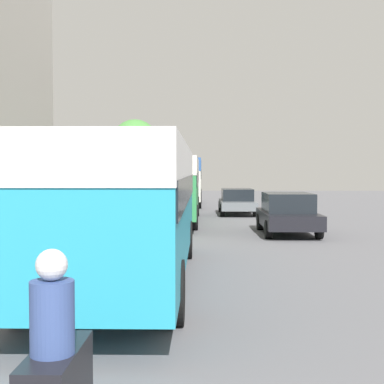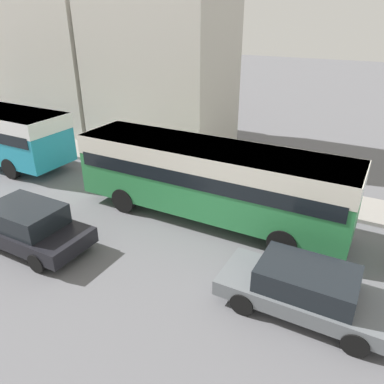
% 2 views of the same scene
% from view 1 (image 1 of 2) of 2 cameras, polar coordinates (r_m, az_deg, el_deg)
% --- Properties ---
extents(bus_lead, '(2.61, 10.01, 2.87)m').
position_cam_1_polar(bus_lead, '(11.27, -6.95, -0.16)').
color(bus_lead, teal).
rests_on(bus_lead, ground_plane).
extents(bus_following, '(2.52, 10.32, 2.90)m').
position_cam_1_polar(bus_following, '(24.24, -2.27, 1.23)').
color(bus_following, '#2D8447').
rests_on(bus_following, ground_plane).
extents(bus_third_in_line, '(2.59, 10.10, 3.10)m').
position_cam_1_polar(bus_third_in_line, '(36.00, -1.04, 1.78)').
color(bus_third_in_line, silver).
rests_on(bus_third_in_line, ground_plane).
extents(motorcycle_behind_lead, '(0.38, 2.24, 1.73)m').
position_cam_1_polar(motorcycle_behind_lead, '(4.79, -14.41, -18.24)').
color(motorcycle_behind_lead, black).
rests_on(motorcycle_behind_lead, ground_plane).
extents(car_crossing, '(1.89, 4.47, 1.37)m').
position_cam_1_polar(car_crossing, '(28.70, 4.83, -0.93)').
color(car_crossing, slate).
rests_on(car_crossing, ground_plane).
extents(car_far_curb, '(1.96, 4.34, 1.52)m').
position_cam_1_polar(car_far_curb, '(20.04, 10.16, -2.20)').
color(car_far_curb, black).
rests_on(car_far_curb, ground_plane).
extents(pedestrian_near_curb, '(0.38, 0.38, 1.66)m').
position_cam_1_polar(pedestrian_near_curb, '(18.76, -13.75, -1.92)').
color(pedestrian_near_curb, '#232838').
rests_on(pedestrian_near_curb, sidewalk).
extents(street_tree, '(3.53, 3.53, 5.98)m').
position_cam_1_polar(street_tree, '(39.99, -6.09, 5.17)').
color(street_tree, brown).
rests_on(street_tree, sidewalk).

